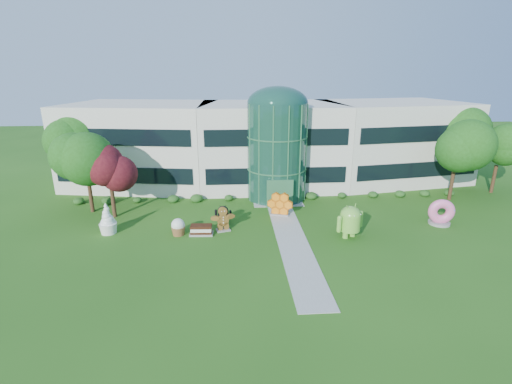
{
  "coord_description": "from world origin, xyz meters",
  "views": [
    {
      "loc": [
        -4.7,
        -25.11,
        12.79
      ],
      "look_at": [
        -2.55,
        6.0,
        2.6
      ],
      "focal_mm": 26.0,
      "sensor_mm": 36.0,
      "label": 1
    }
  ],
  "objects_px": {
    "android_black": "(223,213)",
    "gingerbread": "(223,219)",
    "android_green": "(350,219)",
    "donut": "(441,211)"
  },
  "relations": [
    {
      "from": "android_black",
      "to": "donut",
      "type": "xyz_separation_m",
      "value": [
        18.94,
        -1.69,
        0.28
      ]
    },
    {
      "from": "android_black",
      "to": "donut",
      "type": "height_order",
      "value": "donut"
    },
    {
      "from": "android_green",
      "to": "gingerbread",
      "type": "bearing_deg",
      "value": 144.32
    },
    {
      "from": "android_black",
      "to": "gingerbread",
      "type": "xyz_separation_m",
      "value": [
        0.02,
        -1.78,
        0.16
      ]
    },
    {
      "from": "android_green",
      "to": "donut",
      "type": "xyz_separation_m",
      "value": [
        8.74,
        2.07,
        -0.36
      ]
    },
    {
      "from": "android_green",
      "to": "gingerbread",
      "type": "xyz_separation_m",
      "value": [
        -10.19,
        1.98,
        -0.47
      ]
    },
    {
      "from": "donut",
      "to": "gingerbread",
      "type": "bearing_deg",
      "value": -166.41
    },
    {
      "from": "android_black",
      "to": "android_green",
      "type": "bearing_deg",
      "value": -9.02
    },
    {
      "from": "android_green",
      "to": "donut",
      "type": "bearing_deg",
      "value": -11.39
    },
    {
      "from": "gingerbread",
      "to": "android_black",
      "type": "bearing_deg",
      "value": 75.47
    }
  ]
}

